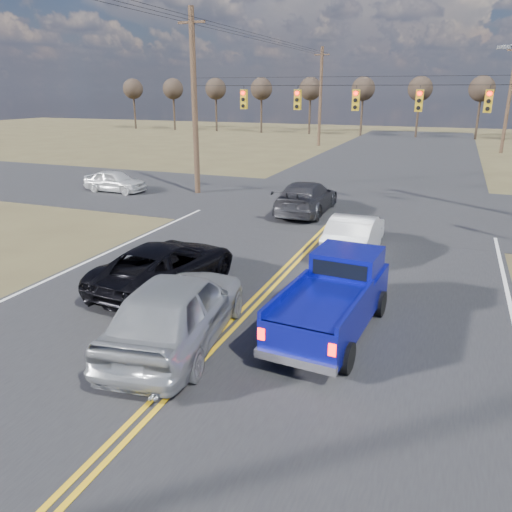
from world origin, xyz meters
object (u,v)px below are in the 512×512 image
(pickup_truck, at_px, (334,298))
(silver_suv, at_px, (177,309))
(dgrey_car_queue, at_px, (306,197))
(cross_car_west, at_px, (115,181))
(black_suv, at_px, (166,266))
(white_car_queue, at_px, (355,234))

(pickup_truck, bearing_deg, silver_suv, -143.86)
(silver_suv, height_order, dgrey_car_queue, silver_suv)
(dgrey_car_queue, relative_size, cross_car_west, 1.42)
(black_suv, bearing_deg, white_car_queue, -125.36)
(pickup_truck, height_order, dgrey_car_queue, pickup_truck)
(black_suv, xyz_separation_m, white_car_queue, (4.66, 5.57, 0.01))
(black_suv, bearing_deg, cross_car_west, -43.59)
(pickup_truck, relative_size, white_car_queue, 1.11)
(pickup_truck, xyz_separation_m, silver_suv, (-3.27, -2.02, 0.02))
(black_suv, distance_m, dgrey_car_queue, 11.14)
(silver_suv, bearing_deg, cross_car_west, -57.58)
(pickup_truck, bearing_deg, black_suv, 174.37)
(silver_suv, relative_size, black_suv, 1.01)
(black_suv, bearing_deg, dgrey_car_queue, -91.78)
(cross_car_west, bearing_deg, white_car_queue, -111.21)
(silver_suv, distance_m, black_suv, 3.65)
(black_suv, relative_size, cross_car_west, 1.39)
(white_car_queue, distance_m, cross_car_west, 16.78)
(silver_suv, xyz_separation_m, cross_car_west, (-12.91, 15.05, -0.26))
(white_car_queue, relative_size, dgrey_car_queue, 0.84)
(pickup_truck, bearing_deg, dgrey_car_queue, 113.47)
(white_car_queue, height_order, cross_car_west, white_car_queue)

